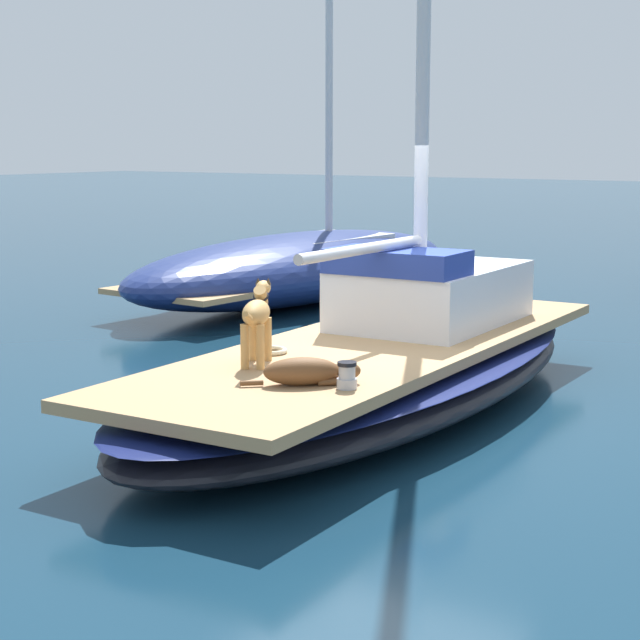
% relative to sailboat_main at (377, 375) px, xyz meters
% --- Properties ---
extents(ground_plane, '(120.00, 120.00, 0.00)m').
position_rel_sailboat_main_xyz_m(ground_plane, '(0.00, 0.00, -0.34)').
color(ground_plane, '#143347').
extents(sailboat_main, '(2.71, 7.30, 0.66)m').
position_rel_sailboat_main_xyz_m(sailboat_main, '(0.00, 0.00, 0.00)').
color(sailboat_main, black).
rests_on(sailboat_main, ground).
extents(cabin_house, '(1.46, 2.26, 0.84)m').
position_rel_sailboat_main_xyz_m(cabin_house, '(-0.03, 1.12, 0.67)').
color(cabin_house, silver).
rests_on(cabin_house, sailboat_main).
extents(dog_brown, '(0.76, 0.70, 0.22)m').
position_rel_sailboat_main_xyz_m(dog_brown, '(0.43, -1.87, 0.43)').
color(dog_brown, brown).
rests_on(dog_brown, sailboat_main).
extents(dog_tan, '(0.49, 0.88, 0.70)m').
position_rel_sailboat_main_xyz_m(dog_tan, '(-0.36, -1.43, 0.75)').
color(dog_tan, tan).
rests_on(dog_tan, sailboat_main).
extents(deck_winch, '(0.16, 0.16, 0.21)m').
position_rel_sailboat_main_xyz_m(deck_winch, '(0.77, -1.80, 0.42)').
color(deck_winch, '#B7B7BC').
rests_on(deck_winch, sailboat_main).
extents(coiled_rope, '(0.32, 0.32, 0.04)m').
position_rel_sailboat_main_xyz_m(coiled_rope, '(-0.54, -1.01, 0.35)').
color(coiled_rope, beige).
rests_on(coiled_rope, sailboat_main).
extents(moored_boat_port_side, '(3.11, 7.61, 6.24)m').
position_rel_sailboat_main_xyz_m(moored_boat_port_side, '(-4.48, 5.34, 0.24)').
color(moored_boat_port_side, navy).
rests_on(moored_boat_port_side, ground).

